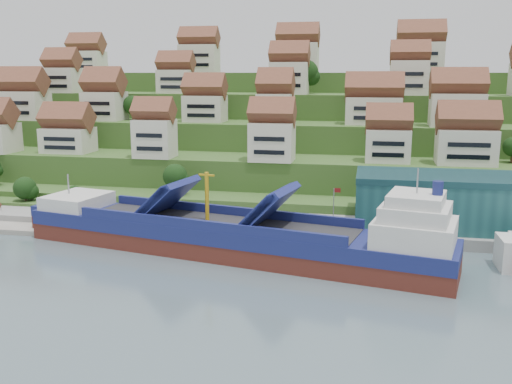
# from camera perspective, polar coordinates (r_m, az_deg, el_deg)

# --- Properties ---
(ground) EXTENTS (300.00, 300.00, 0.00)m
(ground) POSITION_cam_1_polar(r_m,az_deg,el_deg) (101.18, -2.99, -5.98)
(ground) COLOR slate
(ground) RESTS_ON ground
(quay) EXTENTS (180.00, 14.00, 2.20)m
(quay) POSITION_cam_1_polar(r_m,az_deg,el_deg) (112.43, 8.86, -3.70)
(quay) COLOR gray
(quay) RESTS_ON ground
(hillside) EXTENTS (260.00, 128.00, 31.00)m
(hillside) POSITION_cam_1_polar(r_m,az_deg,el_deg) (199.37, 4.32, 5.95)
(hillside) COLOR #2D4C1E
(hillside) RESTS_ON ground
(hillside_village) EXTENTS (157.98, 63.73, 29.05)m
(hillside_village) POSITION_cam_1_polar(r_m,az_deg,el_deg) (155.37, 3.26, 9.37)
(hillside_village) COLOR silver
(hillside_village) RESTS_ON ground
(hillside_trees) EXTENTS (142.86, 61.83, 31.60)m
(hillside_trees) POSITION_cam_1_polar(r_m,az_deg,el_deg) (146.60, -3.53, 6.94)
(hillside_trees) COLOR #183812
(hillside_trees) RESTS_ON ground
(flagpole) EXTENTS (1.28, 0.16, 8.00)m
(flagpole) POSITION_cam_1_polar(r_m,az_deg,el_deg) (106.25, 7.82, -1.36)
(flagpole) COLOR gray
(flagpole) RESTS_ON quay
(cargo_ship) EXTENTS (77.12, 27.20, 16.90)m
(cargo_ship) POSITION_cam_1_polar(r_m,az_deg,el_deg) (98.16, -1.72, -4.55)
(cargo_ship) COLOR #56221A
(cargo_ship) RESTS_ON ground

